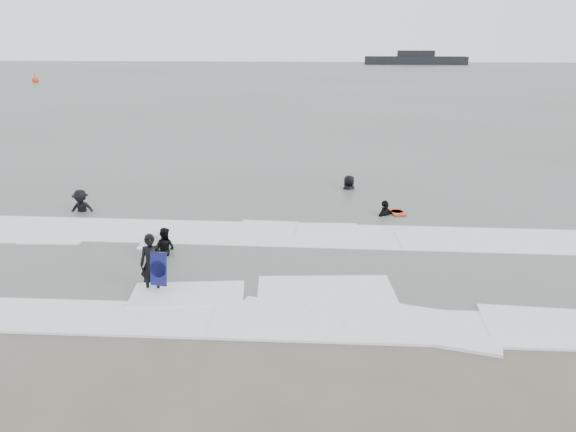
# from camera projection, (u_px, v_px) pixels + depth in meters

# --- Properties ---
(ground) EXTENTS (320.00, 320.00, 0.00)m
(ground) POSITION_uv_depth(u_px,v_px,m) (273.00, 313.00, 14.83)
(ground) COLOR brown
(ground) RESTS_ON ground
(sea) EXTENTS (320.00, 320.00, 0.00)m
(sea) POSITION_uv_depth(u_px,v_px,m) (325.00, 82.00, 90.81)
(sea) COLOR #47544C
(sea) RESTS_ON ground
(surfer_centre) EXTENTS (0.70, 0.51, 1.77)m
(surfer_centre) POSITION_uv_depth(u_px,v_px,m) (154.00, 292.00, 16.02)
(surfer_centre) COLOR black
(surfer_centre) RESTS_ON ground
(surfer_wading) EXTENTS (0.89, 0.79, 1.53)m
(surfer_wading) POSITION_uv_depth(u_px,v_px,m) (165.00, 255.00, 18.74)
(surfer_wading) COLOR black
(surfer_wading) RESTS_ON ground
(surfer_breaker) EXTENTS (1.25, 0.80, 1.85)m
(surfer_breaker) POSITION_uv_depth(u_px,v_px,m) (82.00, 213.00, 23.25)
(surfer_breaker) COLOR black
(surfer_breaker) RESTS_ON ground
(surfer_right_near) EXTENTS (1.06, 1.06, 1.81)m
(surfer_right_near) POSITION_uv_depth(u_px,v_px,m) (385.00, 216.00, 22.88)
(surfer_right_near) COLOR black
(surfer_right_near) RESTS_ON ground
(surfer_right_far) EXTENTS (1.08, 1.04, 1.86)m
(surfer_right_far) POSITION_uv_depth(u_px,v_px,m) (349.00, 190.00, 26.81)
(surfer_right_far) COLOR black
(surfer_right_far) RESTS_ON ground
(surf_foam) EXTENTS (30.03, 9.06, 0.09)m
(surf_foam) POSITION_uv_depth(u_px,v_px,m) (285.00, 259.00, 18.33)
(surf_foam) COLOR white
(surf_foam) RESTS_ON ground
(bodyboards) EXTENTS (9.33, 8.95, 1.25)m
(bodyboards) POSITION_uv_depth(u_px,v_px,m) (253.00, 237.00, 19.04)
(bodyboards) COLOR #0F114A
(bodyboards) RESTS_ON ground
(buoy) EXTENTS (1.00, 1.00, 1.65)m
(buoy) POSITION_uv_depth(u_px,v_px,m) (35.00, 80.00, 90.28)
(buoy) COLOR red
(buoy) RESTS_ON ground
(vessel_horizon) EXTENTS (26.89, 4.80, 3.65)m
(vessel_horizon) POSITION_uv_depth(u_px,v_px,m) (416.00, 60.00, 150.36)
(vessel_horizon) COLOR black
(vessel_horizon) RESTS_ON ground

